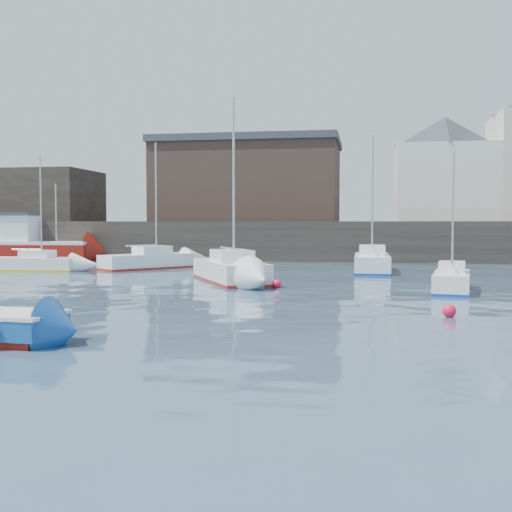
% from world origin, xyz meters
% --- Properties ---
extents(water, '(220.00, 220.00, 0.00)m').
position_xyz_m(water, '(0.00, 0.00, 0.00)').
color(water, '#2D4760').
rests_on(water, ground).
extents(quay_wall, '(90.00, 5.00, 3.00)m').
position_xyz_m(quay_wall, '(0.00, 35.00, 1.50)').
color(quay_wall, '#28231E').
rests_on(quay_wall, ground).
extents(land_strip, '(90.00, 32.00, 2.80)m').
position_xyz_m(land_strip, '(0.00, 53.00, 1.40)').
color(land_strip, '#28231E').
rests_on(land_strip, ground).
extents(bldg_east_d, '(11.14, 11.14, 8.95)m').
position_xyz_m(bldg_east_d, '(11.00, 41.50, 7.36)').
color(bldg_east_d, white).
rests_on(bldg_east_d, land_strip).
extents(warehouse, '(16.40, 10.40, 7.60)m').
position_xyz_m(warehouse, '(-6.00, 43.00, 6.62)').
color(warehouse, '#3D2D26').
rests_on(warehouse, land_strip).
extents(bldg_west, '(14.00, 8.00, 5.00)m').
position_xyz_m(bldg_west, '(-28.00, 42.00, 5.30)').
color(bldg_west, '#353028').
rests_on(bldg_west, land_strip).
extents(fishing_boat, '(9.12, 3.99, 5.90)m').
position_xyz_m(fishing_boat, '(-21.01, 31.48, 1.14)').
color(fishing_boat, maroon).
rests_on(fishing_boat, ground).
extents(sailboat_b, '(5.13, 7.09, 8.83)m').
position_xyz_m(sailboat_b, '(-2.01, 16.17, 0.58)').
color(sailboat_b, white).
rests_on(sailboat_b, ground).
extents(sailboat_c, '(2.10, 4.67, 5.93)m').
position_xyz_m(sailboat_c, '(8.16, 13.49, 0.45)').
color(sailboat_c, white).
rests_on(sailboat_c, ground).
extents(sailboat_e, '(5.42, 1.85, 6.92)m').
position_xyz_m(sailboat_e, '(-15.18, 21.17, 0.45)').
color(sailboat_e, white).
rests_on(sailboat_e, ground).
extents(sailboat_f, '(2.01, 6.23, 8.10)m').
position_xyz_m(sailboat_f, '(4.92, 23.80, 0.57)').
color(sailboat_f, white).
rests_on(sailboat_f, ground).
extents(sailboat_h, '(5.45, 6.04, 7.96)m').
position_xyz_m(sailboat_h, '(-8.98, 24.13, 0.52)').
color(sailboat_h, white).
rests_on(sailboat_h, ground).
extents(buoy_mid, '(0.42, 0.42, 0.42)m').
position_xyz_m(buoy_mid, '(7.12, 5.79, 0.00)').
color(buoy_mid, '#FB173C').
rests_on(buoy_mid, ground).
extents(buoy_far, '(0.39, 0.39, 0.39)m').
position_xyz_m(buoy_far, '(0.67, 13.63, 0.00)').
color(buoy_far, '#FB173C').
rests_on(buoy_far, ground).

